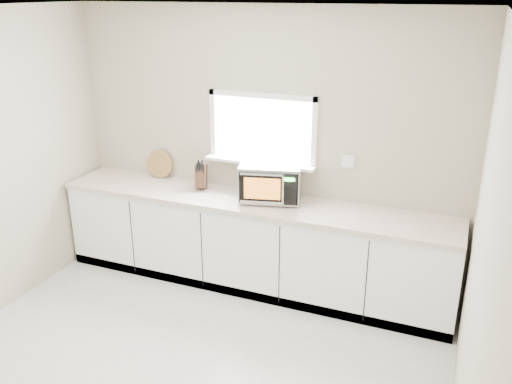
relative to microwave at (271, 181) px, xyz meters
The scene contains 7 objects.
back_wall 0.38m from the microwave, 127.49° to the left, with size 4.00×0.17×2.70m.
cabinets 0.70m from the microwave, 156.23° to the right, with size 3.92×0.60×0.88m, color white.
countertop 0.28m from the microwave, 153.48° to the right, with size 3.92×0.64×0.04m, color beige.
microwave is the anchor object (origin of this frame).
knife_block 0.76m from the microwave, behind, with size 0.17×0.24×0.32m.
cutting_board 1.34m from the microwave, behind, with size 0.30×0.30×0.02m, color #AE8843.
coffee_grinder 0.18m from the microwave, 32.01° to the right, with size 0.14×0.14×0.20m.
Camera 1 is at (1.86, -2.77, 2.82)m, focal length 38.00 mm.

